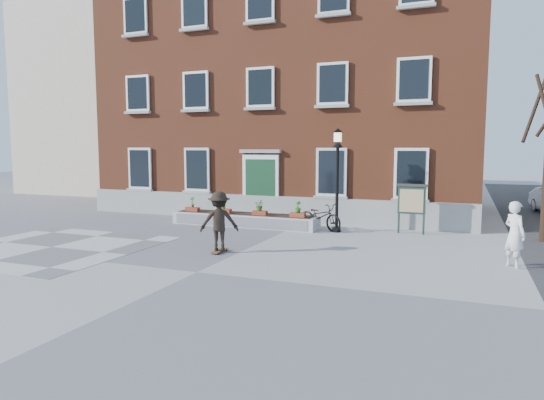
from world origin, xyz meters
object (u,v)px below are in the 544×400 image
at_px(bystander, 515,234).
at_px(notice_board, 412,200).
at_px(bicycle, 320,216).
at_px(lamp_post, 337,166).
at_px(skateboarder, 219,221).

relative_size(bystander, notice_board, 0.96).
bearing_deg(bystander, bicycle, 20.49).
xyz_separation_m(lamp_post, skateboarder, (-2.45, -4.88, -1.56)).
bearing_deg(lamp_post, notice_board, 13.77).
relative_size(bicycle, skateboarder, 1.08).
height_order(bicycle, lamp_post, lamp_post).
relative_size(bystander, lamp_post, 0.46).
relative_size(bystander, skateboarder, 0.95).
bearing_deg(bicycle, bystander, -96.10).
xyz_separation_m(bicycle, bystander, (6.50, -3.79, 0.36)).
distance_m(lamp_post, notice_board, 3.04).
relative_size(lamp_post, notice_board, 2.10).
distance_m(bystander, notice_board, 5.25).
relative_size(bicycle, bystander, 1.13).
bearing_deg(notice_board, skateboarder, -132.80).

